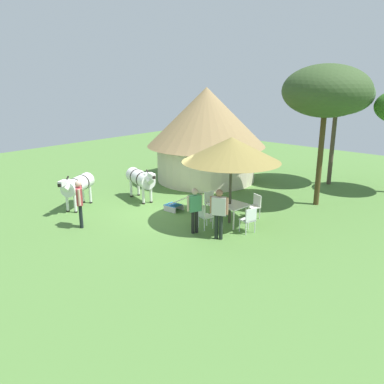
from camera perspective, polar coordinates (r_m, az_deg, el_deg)
ground_plane at (r=15.44m, az=-2.77°, el=-3.22°), size 36.00×36.00×0.00m
thatched_hut at (r=20.06m, az=2.08°, el=8.85°), size 6.00×6.00×4.70m
shade_umbrella at (r=13.88m, az=5.75°, el=6.15°), size 3.51×3.51×3.17m
patio_dining_table at (r=14.39m, az=5.51°, el=-2.01°), size 1.28×1.05×0.74m
patio_chair_near_lawn at (r=15.07m, az=9.11°, el=-1.82°), size 0.56×0.55×0.90m
patio_chair_near_hut at (r=15.27m, az=2.74°, el=-1.38°), size 0.51×0.53×0.90m
patio_chair_east_end at (r=13.81m, az=1.71°, el=-3.32°), size 0.54×0.53×0.90m
patio_chair_west_end at (r=13.58m, az=8.27°, el=-3.84°), size 0.54×0.55×0.90m
guest_beside_umbrella at (r=13.29m, az=0.41°, el=-2.11°), size 0.35×0.54×1.59m
guest_behind_table at (r=12.80m, az=3.94°, el=-2.57°), size 0.56×0.40×1.71m
standing_watcher at (r=14.34m, az=-16.02°, el=-1.04°), size 0.54×0.43×1.73m
striped_lounge_chair at (r=15.75m, az=-2.51°, el=-1.85°), size 0.86×0.60×0.59m
zebra_nearest_camera at (r=17.06m, az=-7.43°, el=1.94°), size 2.26×1.09×1.49m
zebra_by_umbrella at (r=16.54m, az=-16.32°, el=0.96°), size 1.33×2.10×1.50m
acacia_tree_right_background at (r=20.28m, az=20.37°, el=13.14°), size 3.31×3.31×5.38m
acacia_tree_left_background at (r=16.60m, az=18.92°, el=13.65°), size 3.42×3.42×5.68m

